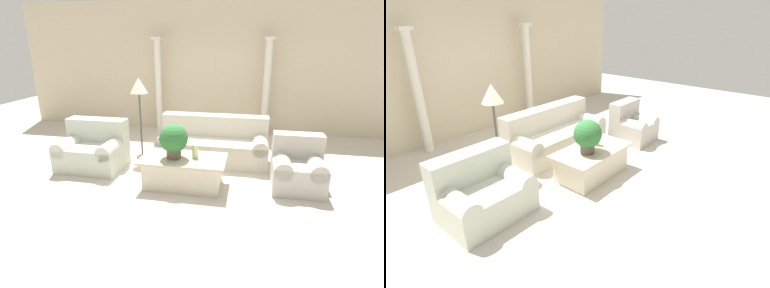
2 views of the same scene
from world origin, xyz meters
TOP-DOWN VIEW (x-y plane):
  - ground_plane at (0.00, 0.00)m, footprint 16.00×16.00m
  - wall_back at (0.00, 2.88)m, footprint 10.00×0.06m
  - sofa_long at (0.46, 0.65)m, footprint 2.07×0.86m
  - loveseat at (-1.66, -0.08)m, footprint 1.13×0.86m
  - coffee_table at (0.14, -0.52)m, footprint 1.35×0.74m
  - potted_plant at (-0.01, -0.54)m, footprint 0.45×0.45m
  - pillar_candle at (0.32, -0.46)m, footprint 0.10×0.10m
  - floor_lamp at (-0.95, 0.53)m, footprint 0.33×0.33m
  - column_left at (-1.20, 2.55)m, footprint 0.23×0.23m
  - column_right at (1.48, 2.55)m, footprint 0.23×0.23m
  - armchair at (1.92, -0.22)m, footprint 0.78×0.79m

SIDE VIEW (x-z plane):
  - ground_plane at x=0.00m, z-range 0.00..0.00m
  - coffee_table at x=0.14m, z-range 0.01..0.49m
  - armchair at x=1.92m, z-range -0.07..0.76m
  - sofa_long at x=0.46m, z-range -0.09..0.78m
  - loveseat at x=-1.66m, z-range -0.08..0.78m
  - pillar_candle at x=0.32m, z-range 0.48..0.70m
  - potted_plant at x=-0.01m, z-range 0.51..1.06m
  - column_left at x=-1.20m, z-range 0.03..2.36m
  - column_right at x=1.48m, z-range 0.03..2.36m
  - floor_lamp at x=-0.95m, z-range 0.54..2.13m
  - wall_back at x=0.00m, z-range 0.00..3.20m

